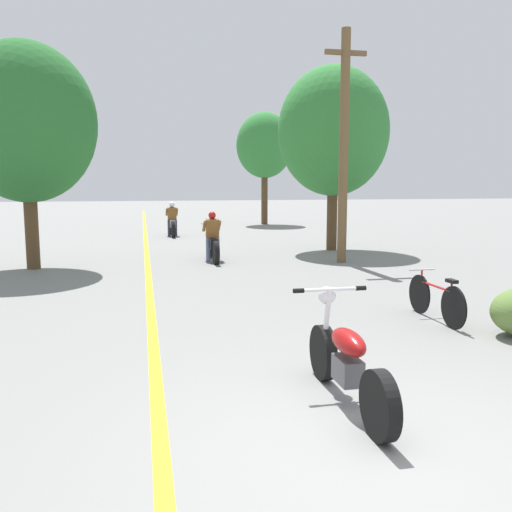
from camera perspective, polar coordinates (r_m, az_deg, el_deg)
ground_plane at (r=4.60m, az=13.27°, el=-19.59°), size 120.00×120.00×0.00m
lane_stripe_center at (r=16.75m, az=-11.45°, el=0.41°), size 0.14×48.00×0.01m
utility_pole at (r=14.43m, az=9.23°, el=11.48°), size 1.10×0.24×5.95m
roadside_tree_right_near at (r=17.07m, az=8.17°, el=12.84°), size 3.41×3.07×5.61m
roadside_tree_right_far at (r=27.59m, az=0.91°, el=11.53°), size 2.84×2.55×5.58m
roadside_tree_left at (r=14.29m, az=-23.07°, el=12.76°), size 3.30×2.97×5.41m
motorcycle_foreground at (r=5.29m, az=9.47°, el=-10.87°), size 0.78×2.01×1.04m
motorcycle_rider_lead at (r=14.62m, az=-4.60°, el=1.46°), size 0.50×1.99×1.33m
motorcycle_rider_far at (r=21.60m, az=-8.81°, el=3.45°), size 0.50×2.00×1.35m
bicycle_parked at (r=8.70m, az=18.41°, el=-4.30°), size 0.44×1.61×0.73m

